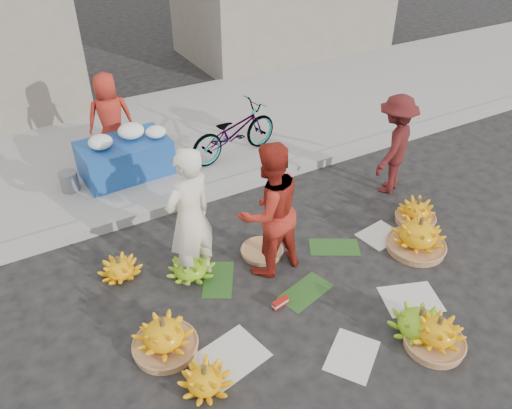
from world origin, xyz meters
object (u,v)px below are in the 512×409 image
banana_bunch_4 (418,236)px  vendor_cream (190,218)px  bicycle (234,132)px  banana_bunch_0 (164,337)px  flower_table (125,155)px

banana_bunch_4 → vendor_cream: vendor_cream is taller
banana_bunch_4 → vendor_cream: bearing=160.8°
bicycle → banana_bunch_4: bearing=-172.8°
banana_bunch_0 → flower_table: 3.54m
banana_bunch_0 → banana_bunch_4: banana_bunch_4 is taller
vendor_cream → flower_table: bearing=-108.2°
banana_bunch_0 → vendor_cream: vendor_cream is taller
flower_table → bicycle: bicycle is taller
vendor_cream → flower_table: size_ratio=1.27×
banana_bunch_0 → vendor_cream: size_ratio=0.38×
banana_bunch_0 → banana_bunch_4: size_ratio=0.90×
vendor_cream → bicycle: size_ratio=1.06×
banana_bunch_4 → flower_table: 4.47m
banana_bunch_0 → flower_table: (0.71, 3.46, 0.25)m
banana_bunch_4 → vendor_cream: size_ratio=0.43×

